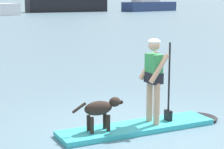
{
  "coord_description": "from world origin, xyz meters",
  "views": [
    {
      "loc": [
        -3.99,
        -6.46,
        2.5
      ],
      "look_at": [
        0.0,
        1.0,
        0.9
      ],
      "focal_mm": 67.44,
      "sensor_mm": 36.0,
      "label": 1
    }
  ],
  "objects": [
    {
      "name": "moored_boat_center",
      "position": [
        19.96,
        53.19,
        1.48
      ],
      "size": [
        12.17,
        3.57,
        11.72
      ],
      "color": "black",
      "rests_on": "ground_plane"
    },
    {
      "name": "ground_plane",
      "position": [
        0.0,
        0.0,
        0.0
      ],
      "size": [
        400.0,
        400.0,
        0.0
      ],
      "primitive_type": "plane",
      "color": "slate"
    },
    {
      "name": "person_paddler",
      "position": [
        0.36,
        -0.01,
        1.03
      ],
      "size": [
        0.61,
        0.48,
        1.61
      ],
      "color": "tan",
      "rests_on": "paddleboard"
    },
    {
      "name": "dog",
      "position": [
        -0.75,
        0.03,
        0.5
      ],
      "size": [
        1.0,
        0.24,
        0.59
      ],
      "color": "#2D231E",
      "rests_on": "paddleboard"
    },
    {
      "name": "paddleboard",
      "position": [
        0.23,
        -0.01,
        0.05
      ],
      "size": [
        3.36,
        0.82,
        0.1
      ],
      "color": "#33B2BF",
      "rests_on": "ground_plane"
    },
    {
      "name": "moored_boat_port",
      "position": [
        32.64,
        49.97,
        1.41
      ],
      "size": [
        9.9,
        4.59,
        4.41
      ],
      "color": "navy",
      "rests_on": "ground_plane"
    }
  ]
}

